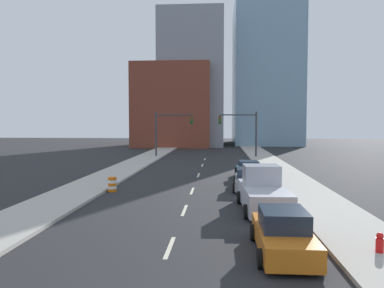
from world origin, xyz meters
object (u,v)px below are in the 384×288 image
at_px(pickup_truck_silver, 263,192).
at_px(traffic_signal_right, 245,127).
at_px(traffic_signal_left, 167,127).
at_px(sedan_gray, 249,180).
at_px(fire_hydrant, 380,245).
at_px(sedan_orange, 283,234).
at_px(sedan_teal, 249,170).
at_px(traffic_barrel, 112,184).

bearing_deg(pickup_truck_silver, traffic_signal_right, 85.55).
relative_size(traffic_signal_left, sedan_gray, 1.30).
distance_m(fire_hydrant, sedan_orange, 3.18).
bearing_deg(sedan_gray, traffic_signal_right, 90.09).
bearing_deg(sedan_teal, sedan_orange, -92.02).
bearing_deg(fire_hydrant, traffic_signal_left, 108.92).
height_order(traffic_barrel, sedan_orange, sedan_orange).
bearing_deg(traffic_signal_left, sedan_gray, -69.08).
relative_size(traffic_signal_left, traffic_barrel, 6.18).
relative_size(fire_hydrant, sedan_gray, 0.19).
bearing_deg(traffic_signal_left, traffic_signal_right, 0.00).
bearing_deg(fire_hydrant, sedan_orange, 177.86).
bearing_deg(sedan_teal, pickup_truck_silver, -92.02).
distance_m(traffic_signal_right, sedan_gray, 23.12).
height_order(traffic_barrel, sedan_teal, sedan_teal).
distance_m(traffic_signal_right, sedan_teal, 18.14).
height_order(traffic_barrel, fire_hydrant, traffic_barrel).
xyz_separation_m(fire_hydrant, sedan_teal, (-3.01, 17.52, 0.24)).
xyz_separation_m(traffic_signal_left, traffic_signal_right, (9.95, 0.00, 0.00)).
distance_m(traffic_signal_right, pickup_truck_silver, 28.96).
bearing_deg(traffic_signal_left, pickup_truck_silver, -72.63).
height_order(traffic_signal_left, sedan_orange, traffic_signal_left).
xyz_separation_m(traffic_signal_left, traffic_barrel, (-0.23, -24.32, -3.39)).
relative_size(traffic_signal_left, pickup_truck_silver, 1.08).
height_order(sedan_gray, sedan_teal, sedan_gray).
xyz_separation_m(traffic_signal_right, sedan_orange, (-1.01, -35.24, -3.17)).
bearing_deg(pickup_truck_silver, fire_hydrant, -67.20).
height_order(traffic_signal_right, sedan_orange, traffic_signal_right).
bearing_deg(traffic_signal_left, fire_hydrant, -71.08).
distance_m(pickup_truck_silver, sedan_gray, 5.94).
relative_size(sedan_orange, sedan_gray, 0.98).
relative_size(traffic_barrel, sedan_teal, 0.22).
xyz_separation_m(sedan_gray, sedan_teal, (0.37, 5.03, 0.00)).
relative_size(traffic_signal_right, pickup_truck_silver, 1.08).
bearing_deg(traffic_barrel, sedan_gray, 9.17).
bearing_deg(traffic_barrel, sedan_teal, 34.76).
xyz_separation_m(traffic_signal_right, traffic_barrel, (-10.18, -24.32, -3.39)).
height_order(sedan_orange, sedan_gray, sedan_orange).
distance_m(traffic_signal_left, sedan_gray, 24.69).
relative_size(pickup_truck_silver, sedan_teal, 1.27).
bearing_deg(fire_hydrant, sedan_gray, 105.12).
bearing_deg(sedan_orange, traffic_signal_left, 104.47).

